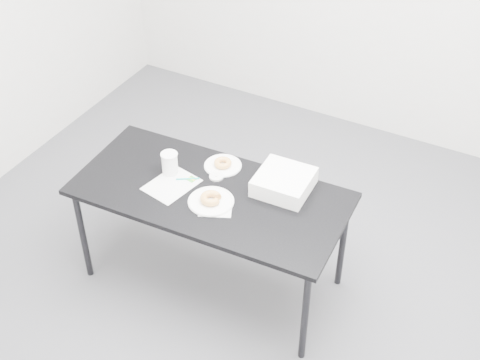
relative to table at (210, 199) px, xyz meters
The scene contains 13 objects.
floor 0.66m from the table, 22.24° to the left, with size 4.00×4.00×0.00m, color #494A4E.
table is the anchor object (origin of this frame).
scorecard 0.23m from the table, 167.57° to the right, with size 0.22×0.29×0.00m, color silver.
logo_patch 0.16m from the table, 163.26° to the left, with size 0.05×0.05×0.00m, color green.
pen 0.18m from the table, 168.68° to the left, with size 0.01×0.01×0.13m, color #0E9C98.
napkin 0.14m from the table, 45.85° to the right, with size 0.18×0.18×0.00m, color silver.
plate_near 0.11m from the table, 56.42° to the right, with size 0.25×0.25×0.01m, color white.
donut_near 0.12m from the table, 56.42° to the right, with size 0.12×0.12×0.04m, color #DF8746.
plate_far 0.25m from the table, 102.16° to the left, with size 0.22×0.22×0.01m, color white.
donut_far 0.26m from the table, 102.16° to the left, with size 0.10×0.10×0.03m, color #DF8746.
coffee_cup 0.32m from the table, behind, with size 0.09×0.09×0.14m, color white.
cup_lid 0.15m from the table, 104.12° to the left, with size 0.08×0.08×0.01m, color white.
bakery_box 0.43m from the table, 31.62° to the left, with size 0.30×0.30×0.10m, color white.
Camera 1 is at (1.38, -2.48, 3.10)m, focal length 50.00 mm.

